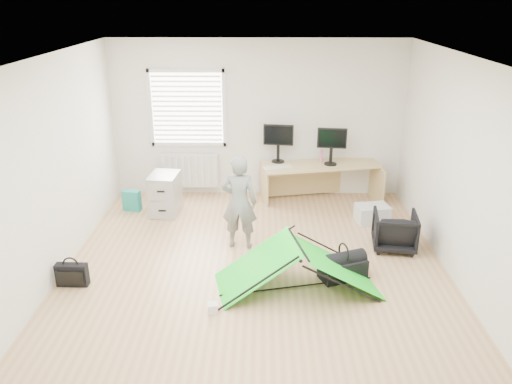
{
  "coord_description": "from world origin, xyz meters",
  "views": [
    {
      "loc": [
        0.09,
        -5.65,
        3.37
      ],
      "look_at": [
        0.0,
        0.4,
        0.95
      ],
      "focal_mm": 35.0,
      "sensor_mm": 36.0,
      "label": 1
    }
  ],
  "objects_px": {
    "storage_crate": "(372,214)",
    "duffel_bag": "(343,269)",
    "desk": "(320,183)",
    "laptop_bag": "(72,275)",
    "office_chair": "(395,231)",
    "filing_cabinet": "(165,194)",
    "monitor_left": "(278,148)",
    "person": "(239,202)",
    "thermos": "(321,156)",
    "monitor_right": "(331,151)",
    "kite": "(298,266)"
  },
  "relations": [
    {
      "from": "office_chair",
      "to": "person",
      "type": "bearing_deg",
      "value": 6.79
    },
    {
      "from": "duffel_bag",
      "to": "kite",
      "type": "bearing_deg",
      "value": -179.4
    },
    {
      "from": "office_chair",
      "to": "filing_cabinet",
      "type": "bearing_deg",
      "value": -11.27
    },
    {
      "from": "monitor_left",
      "to": "monitor_right",
      "type": "xyz_separation_m",
      "value": [
        0.88,
        -0.13,
        -0.01
      ]
    },
    {
      "from": "person",
      "to": "laptop_bag",
      "type": "distance_m",
      "value": 2.34
    },
    {
      "from": "monitor_left",
      "to": "thermos",
      "type": "bearing_deg",
      "value": 4.37
    },
    {
      "from": "thermos",
      "to": "laptop_bag",
      "type": "xyz_separation_m",
      "value": [
        -3.34,
        -2.83,
        -0.64
      ]
    },
    {
      "from": "filing_cabinet",
      "to": "office_chair",
      "type": "xyz_separation_m",
      "value": [
        3.44,
        -1.17,
        -0.07
      ]
    },
    {
      "from": "monitor_left",
      "to": "office_chair",
      "type": "relative_size",
      "value": 0.85
    },
    {
      "from": "monitor_left",
      "to": "laptop_bag",
      "type": "height_order",
      "value": "monitor_left"
    },
    {
      "from": "office_chair",
      "to": "person",
      "type": "distance_m",
      "value": 2.22
    },
    {
      "from": "monitor_left",
      "to": "office_chair",
      "type": "bearing_deg",
      "value": -41.85
    },
    {
      "from": "desk",
      "to": "laptop_bag",
      "type": "relative_size",
      "value": 5.07
    },
    {
      "from": "desk",
      "to": "storage_crate",
      "type": "height_order",
      "value": "desk"
    },
    {
      "from": "filing_cabinet",
      "to": "thermos",
      "type": "xyz_separation_m",
      "value": [
        2.58,
        0.63,
        0.45
      ]
    },
    {
      "from": "monitor_left",
      "to": "laptop_bag",
      "type": "bearing_deg",
      "value": -125.17
    },
    {
      "from": "monitor_left",
      "to": "storage_crate",
      "type": "relative_size",
      "value": 1.02
    },
    {
      "from": "desk",
      "to": "filing_cabinet",
      "type": "height_order",
      "value": "same"
    },
    {
      "from": "office_chair",
      "to": "monitor_right",
      "type": "bearing_deg",
      "value": -59.9
    },
    {
      "from": "person",
      "to": "duffel_bag",
      "type": "relative_size",
      "value": 2.35
    },
    {
      "from": "monitor_right",
      "to": "duffel_bag",
      "type": "height_order",
      "value": "monitor_right"
    },
    {
      "from": "thermos",
      "to": "kite",
      "type": "bearing_deg",
      "value": -101.21
    },
    {
      "from": "monitor_right",
      "to": "laptop_bag",
      "type": "xyz_separation_m",
      "value": [
        -3.49,
        -2.74,
        -0.76
      ]
    },
    {
      "from": "monitor_right",
      "to": "office_chair",
      "type": "distance_m",
      "value": 1.95
    },
    {
      "from": "monitor_right",
      "to": "thermos",
      "type": "distance_m",
      "value": 0.21
    },
    {
      "from": "duffel_bag",
      "to": "laptop_bag",
      "type": "bearing_deg",
      "value": 162.13
    },
    {
      "from": "monitor_right",
      "to": "person",
      "type": "relative_size",
      "value": 0.36
    },
    {
      "from": "monitor_left",
      "to": "person",
      "type": "xyz_separation_m",
      "value": [
        -0.58,
        -1.81,
        -0.24
      ]
    },
    {
      "from": "monitor_left",
      "to": "duffel_bag",
      "type": "height_order",
      "value": "monitor_left"
    },
    {
      "from": "desk",
      "to": "monitor_right",
      "type": "distance_m",
      "value": 0.59
    },
    {
      "from": "storage_crate",
      "to": "monitor_right",
      "type": "bearing_deg",
      "value": 124.87
    },
    {
      "from": "desk",
      "to": "office_chair",
      "type": "bearing_deg",
      "value": -74.63
    },
    {
      "from": "thermos",
      "to": "office_chair",
      "type": "height_order",
      "value": "thermos"
    },
    {
      "from": "person",
      "to": "kite",
      "type": "distance_m",
      "value": 1.37
    },
    {
      "from": "monitor_left",
      "to": "thermos",
      "type": "xyz_separation_m",
      "value": [
        0.73,
        -0.03,
        -0.13
      ]
    },
    {
      "from": "duffel_bag",
      "to": "thermos",
      "type": "bearing_deg",
      "value": 68.9
    },
    {
      "from": "monitor_left",
      "to": "person",
      "type": "distance_m",
      "value": 1.91
    },
    {
      "from": "office_chair",
      "to": "person",
      "type": "relative_size",
      "value": 0.44
    },
    {
      "from": "thermos",
      "to": "duffel_bag",
      "type": "height_order",
      "value": "thermos"
    },
    {
      "from": "storage_crate",
      "to": "duffel_bag",
      "type": "bearing_deg",
      "value": -112.95
    },
    {
      "from": "person",
      "to": "desk",
      "type": "bearing_deg",
      "value": -121.69
    },
    {
      "from": "thermos",
      "to": "desk",
      "type": "bearing_deg",
      "value": -89.57
    },
    {
      "from": "filing_cabinet",
      "to": "kite",
      "type": "relative_size",
      "value": 0.35
    },
    {
      "from": "laptop_bag",
      "to": "duffel_bag",
      "type": "bearing_deg",
      "value": 5.82
    },
    {
      "from": "filing_cabinet",
      "to": "storage_crate",
      "type": "xyz_separation_m",
      "value": [
        3.32,
        -0.3,
        -0.2
      ]
    },
    {
      "from": "desk",
      "to": "monitor_left",
      "type": "bearing_deg",
      "value": 160.1
    },
    {
      "from": "desk",
      "to": "kite",
      "type": "bearing_deg",
      "value": -112.77
    },
    {
      "from": "desk",
      "to": "duffel_bag",
      "type": "bearing_deg",
      "value": -100.67
    },
    {
      "from": "office_chair",
      "to": "storage_crate",
      "type": "xyz_separation_m",
      "value": [
        -0.13,
        0.87,
        -0.13
      ]
    },
    {
      "from": "filing_cabinet",
      "to": "monitor_right",
      "type": "relative_size",
      "value": 1.38
    }
  ]
}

